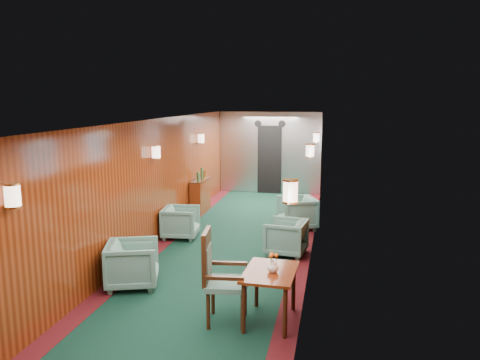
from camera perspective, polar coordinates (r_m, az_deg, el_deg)
The scene contains 12 objects.
room at distance 7.98m, azimuth -2.09°, elevation 1.63°, with size 12.00×12.10×2.40m.
bulkhead at distance 13.80m, azimuth 3.67°, elevation 3.30°, with size 2.98×0.17×2.39m.
windows_right at distance 8.04m, azimuth 8.70°, elevation 0.26°, with size 0.02×8.60×0.80m.
wall_sconces at distance 8.50m, azimuth -1.20°, elevation 3.21°, with size 2.97×7.97×0.25m.
dining_table at distance 5.98m, azimuth 3.68°, elevation -11.95°, with size 0.66×0.92×0.67m.
side_chair at distance 5.94m, azimuth -2.71°, elevation -11.25°, with size 0.59×0.61×1.19m.
credenza at distance 11.54m, azimuth -4.86°, elevation -1.87°, with size 0.29×0.93×1.10m.
flower_vase at distance 5.88m, azimuth 4.03°, elevation -10.45°, with size 0.15×0.15×0.15m, color beige.
armchair_left_near at distance 7.28m, azimuth -12.96°, elevation -9.94°, with size 0.74×0.76×0.69m, color #214E48.
armchair_left_far at distance 9.53m, azimuth -7.22°, elevation -5.14°, with size 0.68×0.70×0.64m, color #214E48.
armchair_right_near at distance 8.51m, azimuth 5.62°, elevation -6.96°, with size 0.68×0.70×0.64m, color #214E48.
armchair_right_far at distance 10.18m, azimuth 6.96°, elevation -3.98°, with size 0.74×0.76×0.69m, color #214E48.
Camera 1 is at (1.85, -7.67, 2.80)m, focal length 35.00 mm.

